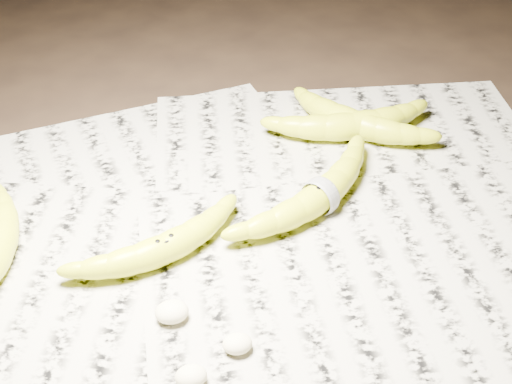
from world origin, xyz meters
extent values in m
plane|color=black|center=(0.00, 0.00, 0.00)|extent=(3.00, 3.00, 0.00)
cube|color=#AEA995|center=(-0.01, 0.00, 0.00)|extent=(0.90, 0.70, 0.01)
torus|color=white|center=(0.11, 0.03, 0.03)|extent=(0.03, 0.04, 0.05)
ellipsoid|color=beige|center=(-0.10, -0.12, 0.02)|extent=(0.04, 0.03, 0.02)
ellipsoid|color=beige|center=(-0.09, -0.21, 0.02)|extent=(0.03, 0.03, 0.02)
ellipsoid|color=beige|center=(-0.03, -0.18, 0.02)|extent=(0.03, 0.03, 0.02)
camera|label=1|loc=(-0.11, -0.65, 0.59)|focal=50.00mm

